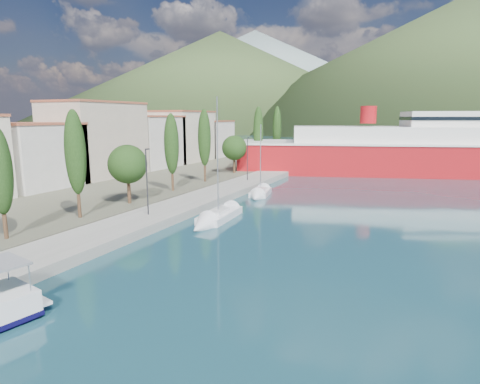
% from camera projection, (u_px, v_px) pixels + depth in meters
% --- Properties ---
extents(ground, '(1400.00, 1400.00, 0.00)m').
position_uv_depth(ground, '(377.00, 148.00, 128.72)').
color(ground, '#1A424E').
extents(quay, '(5.00, 88.00, 0.80)m').
position_uv_depth(quay, '(214.00, 195.00, 48.28)').
color(quay, gray).
rests_on(quay, ground).
extents(land_strip, '(70.00, 148.00, 0.70)m').
position_uv_depth(land_strip, '(55.00, 169.00, 72.77)').
color(land_strip, '#565644').
rests_on(land_strip, ground).
extents(town_buildings, '(9.20, 69.20, 11.30)m').
position_uv_depth(town_buildings, '(122.00, 142.00, 66.50)').
color(town_buildings, beige).
rests_on(town_buildings, land_strip).
extents(tree_row, '(4.04, 62.10, 11.26)m').
position_uv_depth(tree_row, '(199.00, 145.00, 54.50)').
color(tree_row, '#47301E').
rests_on(tree_row, land_strip).
extents(lamp_posts, '(0.15, 44.16, 6.06)m').
position_uv_depth(lamp_posts, '(152.00, 178.00, 36.95)').
color(lamp_posts, '#2D2D33').
rests_on(lamp_posts, quay).
extents(sailboat_near, '(2.78, 8.71, 12.36)m').
position_uv_depth(sailboat_near, '(211.00, 221.00, 36.60)').
color(sailboat_near, silver).
rests_on(sailboat_near, ground).
extents(sailboat_mid, '(3.29, 6.81, 9.61)m').
position_uv_depth(sailboat_mid, '(258.00, 195.00, 49.02)').
color(sailboat_mid, silver).
rests_on(sailboat_mid, ground).
extents(ferry, '(62.52, 30.18, 12.19)m').
position_uv_depth(ferry, '(418.00, 152.00, 69.17)').
color(ferry, '#A51116').
rests_on(ferry, ground).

